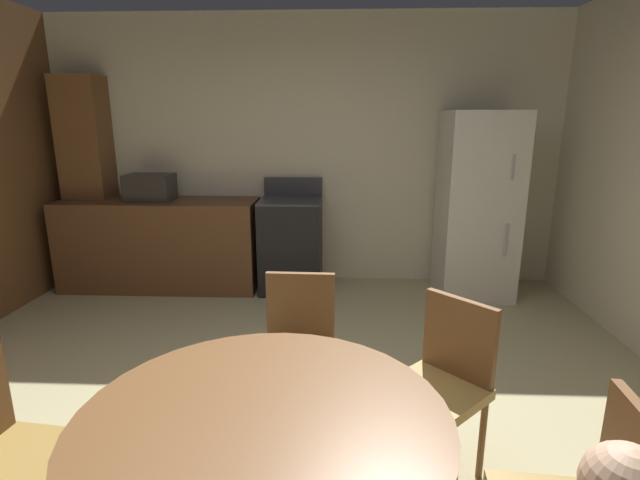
# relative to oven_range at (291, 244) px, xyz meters

# --- Properties ---
(ground_plane) EXTENTS (14.00, 14.00, 0.00)m
(ground_plane) POSITION_rel_oven_range_xyz_m (0.12, -2.54, -0.47)
(ground_plane) COLOR tan
(wall_back) EXTENTS (5.46, 0.12, 2.70)m
(wall_back) POSITION_rel_oven_range_xyz_m (0.12, 0.40, 0.88)
(wall_back) COLOR beige
(wall_back) RESTS_ON ground
(kitchen_counter) EXTENTS (1.96, 0.60, 0.90)m
(kitchen_counter) POSITION_rel_oven_range_xyz_m (-1.33, -0.00, -0.02)
(kitchen_counter) COLOR brown
(kitchen_counter) RESTS_ON ground
(pantry_column) EXTENTS (0.44, 0.36, 2.10)m
(pantry_column) POSITION_rel_oven_range_xyz_m (-2.09, 0.18, 0.58)
(pantry_column) COLOR brown
(pantry_column) RESTS_ON ground
(oven_range) EXTENTS (0.60, 0.60, 1.10)m
(oven_range) POSITION_rel_oven_range_xyz_m (0.00, 0.00, 0.00)
(oven_range) COLOR black
(oven_range) RESTS_ON ground
(refrigerator) EXTENTS (0.68, 0.68, 1.76)m
(refrigerator) POSITION_rel_oven_range_xyz_m (1.80, -0.05, 0.41)
(refrigerator) COLOR silver
(refrigerator) RESTS_ON ground
(microwave) EXTENTS (0.44, 0.32, 0.26)m
(microwave) POSITION_rel_oven_range_xyz_m (-1.39, -0.00, 0.56)
(microwave) COLOR #2D2B28
(microwave) RESTS_ON kitchen_counter
(dining_table) EXTENTS (1.23, 1.23, 0.76)m
(dining_table) POSITION_rel_oven_range_xyz_m (0.25, -3.26, 0.14)
(dining_table) COLOR brown
(dining_table) RESTS_ON ground
(chair_north) EXTENTS (0.41, 0.41, 0.87)m
(chair_north) POSITION_rel_oven_range_xyz_m (0.27, -2.25, 0.03)
(chair_north) COLOR brown
(chair_north) RESTS_ON ground
(chair_northeast) EXTENTS (0.57, 0.57, 0.87)m
(chair_northeast) POSITION_rel_oven_range_xyz_m (0.98, -2.56, 0.03)
(chair_northeast) COLOR brown
(chair_northeast) RESTS_ON ground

